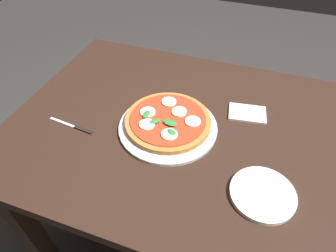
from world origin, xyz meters
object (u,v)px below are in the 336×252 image
(napkin, at_px, (247,113))
(pizza, at_px, (168,120))
(knife, at_px, (76,127))
(dining_table, at_px, (182,146))
(serving_tray, at_px, (168,127))
(plate_white, at_px, (263,194))

(napkin, bearing_deg, pizza, -148.96)
(pizza, distance_m, knife, 0.31)
(dining_table, bearing_deg, serving_tray, -147.44)
(dining_table, xyz_separation_m, pizza, (-0.05, -0.02, 0.13))
(plate_white, height_order, napkin, plate_white)
(napkin, relative_size, knife, 0.73)
(pizza, bearing_deg, serving_tray, -68.10)
(dining_table, bearing_deg, knife, -158.90)
(dining_table, distance_m, napkin, 0.26)
(pizza, xyz_separation_m, plate_white, (0.34, -0.18, -0.02))
(serving_tray, height_order, knife, serving_tray)
(serving_tray, relative_size, pizza, 1.14)
(serving_tray, bearing_deg, pizza, 111.90)
(pizza, height_order, plate_white, pizza)
(dining_table, distance_m, knife, 0.38)
(dining_table, xyz_separation_m, serving_tray, (-0.05, -0.03, 0.11))
(dining_table, distance_m, pizza, 0.14)
(plate_white, height_order, knife, plate_white)
(napkin, distance_m, knife, 0.60)
(dining_table, height_order, pizza, pizza)
(dining_table, bearing_deg, pizza, -162.16)
(pizza, distance_m, napkin, 0.29)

